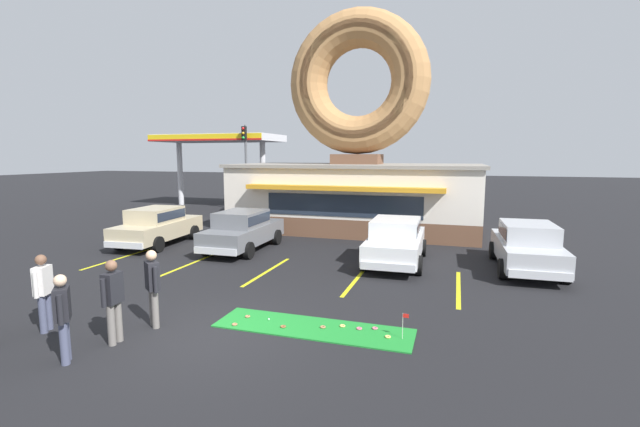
% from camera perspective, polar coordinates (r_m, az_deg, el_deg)
% --- Properties ---
extents(ground_plane, '(160.00, 160.00, 0.00)m').
position_cam_1_polar(ground_plane, '(9.76, -14.78, -15.34)').
color(ground_plane, black).
extents(donut_shop_building, '(12.30, 6.75, 10.96)m').
position_cam_1_polar(donut_shop_building, '(22.02, 4.96, 7.57)').
color(donut_shop_building, brown).
rests_on(donut_shop_building, ground).
extents(putting_mat, '(4.40, 1.19, 0.03)m').
position_cam_1_polar(putting_mat, '(9.75, -0.95, -15.02)').
color(putting_mat, '#1E842D').
rests_on(putting_mat, ground).
extents(mini_donut_near_left, '(0.13, 0.13, 0.04)m').
position_cam_1_polar(mini_donut_near_left, '(9.35, 9.03, -15.92)').
color(mini_donut_near_left, '#E5C666').
rests_on(mini_donut_near_left, putting_mat).
extents(mini_donut_near_right, '(0.13, 0.13, 0.04)m').
position_cam_1_polar(mini_donut_near_right, '(9.77, -4.94, -14.78)').
color(mini_donut_near_right, brown).
rests_on(mini_donut_near_right, putting_mat).
extents(mini_donut_mid_left, '(0.13, 0.13, 0.04)m').
position_cam_1_polar(mini_donut_mid_left, '(9.73, 7.33, -14.93)').
color(mini_donut_mid_left, '#D8667F').
rests_on(mini_donut_mid_left, putting_mat).
extents(mini_donut_mid_centre, '(0.13, 0.13, 0.04)m').
position_cam_1_polar(mini_donut_mid_centre, '(10.03, -11.31, -14.29)').
color(mini_donut_mid_centre, '#A5724C').
rests_on(mini_donut_mid_centre, putting_mat).
extents(mini_donut_mid_right, '(0.13, 0.13, 0.04)m').
position_cam_1_polar(mini_donut_mid_right, '(9.68, 5.24, -15.01)').
color(mini_donut_mid_right, '#D8667F').
rests_on(mini_donut_mid_right, putting_mat).
extents(mini_donut_far_left, '(0.13, 0.13, 0.04)m').
position_cam_1_polar(mini_donut_far_left, '(9.71, 0.38, -14.89)').
color(mini_donut_far_left, '#A5724C').
rests_on(mini_donut_far_left, putting_mat).
extents(mini_donut_far_centre, '(0.13, 0.13, 0.04)m').
position_cam_1_polar(mini_donut_far_centre, '(10.43, -9.64, -13.37)').
color(mini_donut_far_centre, '#A5724C').
rests_on(mini_donut_far_centre, putting_mat).
extents(mini_donut_far_right, '(0.13, 0.13, 0.04)m').
position_cam_1_polar(mini_donut_far_right, '(9.78, 3.01, -14.73)').
color(mini_donut_far_right, '#E5C666').
rests_on(mini_donut_far_right, putting_mat).
extents(golf_ball, '(0.04, 0.04, 0.04)m').
position_cam_1_polar(golf_ball, '(10.19, -6.84, -13.82)').
color(golf_ball, white).
rests_on(golf_ball, putting_mat).
extents(putting_flag_pin, '(0.13, 0.01, 0.55)m').
position_cam_1_polar(putting_flag_pin, '(9.20, 11.20, -13.76)').
color(putting_flag_pin, silver).
rests_on(putting_flag_pin, putting_mat).
extents(car_grey, '(2.05, 4.59, 1.60)m').
position_cam_1_polar(car_grey, '(17.45, -10.25, -2.01)').
color(car_grey, slate).
rests_on(car_grey, ground).
extents(car_champagne, '(2.22, 4.67, 1.60)m').
position_cam_1_polar(car_champagne, '(19.49, -20.87, -1.38)').
color(car_champagne, '#BCAD89').
rests_on(car_champagne, ground).
extents(car_silver, '(2.07, 4.60, 1.60)m').
position_cam_1_polar(car_silver, '(15.71, 25.88, -3.74)').
color(car_silver, '#B2B5BA').
rests_on(car_silver, ground).
extents(car_white, '(2.06, 4.60, 1.60)m').
position_cam_1_polar(car_white, '(15.28, 10.07, -3.39)').
color(car_white, silver).
rests_on(car_white, ground).
extents(pedestrian_blue_sweater_man, '(0.50, 0.42, 1.74)m').
position_cam_1_polar(pedestrian_blue_sweater_man, '(10.22, -21.40, -8.80)').
color(pedestrian_blue_sweater_man, slate).
rests_on(pedestrian_blue_sweater_man, ground).
extents(pedestrian_hooded_kid, '(0.26, 0.60, 1.73)m').
position_cam_1_polar(pedestrian_hooded_kid, '(9.67, -25.87, -10.02)').
color(pedestrian_hooded_kid, slate).
rests_on(pedestrian_hooded_kid, ground).
extents(pedestrian_leather_jacket_man, '(0.36, 0.57, 1.70)m').
position_cam_1_polar(pedestrian_leather_jacket_man, '(11.04, -32.96, -8.45)').
color(pedestrian_leather_jacket_man, '#474C66').
rests_on(pedestrian_leather_jacket_man, ground).
extents(pedestrian_beanie_man, '(0.43, 0.47, 1.66)m').
position_cam_1_polar(pedestrian_beanie_man, '(9.26, -31.08, -11.42)').
color(pedestrian_beanie_man, '#474C66').
rests_on(pedestrian_beanie_man, ground).
extents(trash_bin, '(0.57, 0.57, 0.97)m').
position_cam_1_polar(trash_bin, '(21.73, -10.60, -1.11)').
color(trash_bin, '#232833').
rests_on(trash_bin, ground).
extents(traffic_light_pole, '(0.28, 0.47, 5.80)m').
position_cam_1_polar(traffic_light_pole, '(29.11, -9.91, 7.45)').
color(traffic_light_pole, '#595B60').
rests_on(traffic_light_pole, ground).
extents(gas_station_canopy, '(9.00, 4.46, 5.30)m').
position_cam_1_polar(gas_station_canopy, '(32.85, -13.32, 9.39)').
color(gas_station_canopy, silver).
rests_on(gas_station_canopy, ground).
extents(parking_stripe_far_left, '(0.12, 3.60, 0.01)m').
position_cam_1_polar(parking_stripe_far_left, '(17.64, -25.09, -5.40)').
color(parking_stripe_far_left, yellow).
rests_on(parking_stripe_far_left, ground).
extents(parking_stripe_left, '(0.12, 3.60, 0.01)m').
position_cam_1_polar(parking_stripe_left, '(15.78, -17.01, -6.48)').
color(parking_stripe_left, yellow).
rests_on(parking_stripe_left, ground).
extents(parking_stripe_mid_left, '(0.12, 3.60, 0.01)m').
position_cam_1_polar(parking_stripe_mid_left, '(14.33, -7.00, -7.64)').
color(parking_stripe_mid_left, yellow).
rests_on(parking_stripe_mid_left, ground).
extents(parking_stripe_centre, '(0.12, 3.60, 0.01)m').
position_cam_1_polar(parking_stripe_centre, '(13.39, 4.88, -8.71)').
color(parking_stripe_centre, yellow).
rests_on(parking_stripe_centre, ground).
extents(parking_stripe_mid_right, '(0.12, 3.60, 0.01)m').
position_cam_1_polar(parking_stripe_mid_right, '(13.09, 17.97, -9.45)').
color(parking_stripe_mid_right, yellow).
rests_on(parking_stripe_mid_right, ground).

